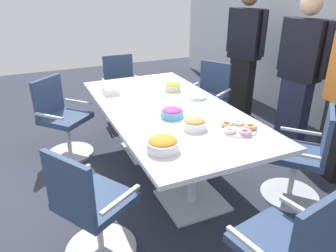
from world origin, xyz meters
The scene contains 16 objects.
ground_plane centered at (0.00, 0.00, -0.01)m, with size 10.00×10.00×0.01m, color #2D303D.
conference_table centered at (0.00, 0.00, 0.63)m, with size 2.40×1.20×0.75m.
office_chair_0 centered at (0.82, -0.97, 0.41)m, with size 0.74×0.74×0.91m.
office_chair_2 centered at (0.90, 0.93, 0.41)m, with size 0.76×0.76×0.91m.
office_chair_3 centered at (-0.82, 0.97, 0.41)m, with size 0.74×0.74×0.91m.
office_chair_4 centered at (-1.70, 0.02, 0.41)m, with size 0.56×0.56×0.91m.
office_chair_5 centered at (-0.90, -0.93, 0.41)m, with size 0.76×0.76×0.91m.
person_standing_0 centered at (-1.08, 1.69, 0.95)m, with size 0.60×0.37×1.81m.
person_standing_1 centered at (0.02, 1.65, 0.93)m, with size 0.61×0.32×1.78m.
snack_bowl_candy_mix centered at (0.24, -0.07, 0.80)m, with size 0.21×0.21×0.09m.
snack_bowl_chips_yellow centered at (-0.47, 0.27, 0.80)m, with size 0.18×0.18×0.11m.
snack_bowl_chips_orange centered at (0.78, -0.39, 0.80)m, with size 0.25×0.25×0.11m.
snack_bowl_cookies centered at (0.54, 0.00, 0.80)m, with size 0.21×0.21×0.10m.
donut_platter centered at (0.72, 0.32, 0.77)m, with size 0.31×0.31×0.04m.
plate_stack centered at (-0.12, 0.40, 0.77)m, with size 0.19×0.19×0.04m.
napkin_pile centered at (-0.64, -0.40, 0.79)m, with size 0.16×0.16×0.07m, color white.
Camera 1 is at (2.72, -1.22, 1.90)m, focal length 34.52 mm.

